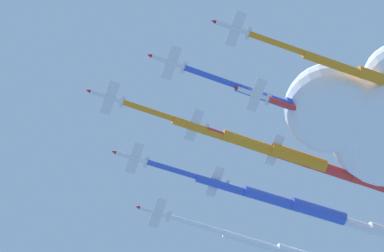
{
  "coord_description": "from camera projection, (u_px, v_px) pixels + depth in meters",
  "views": [
    {
      "loc": [
        -21.73,
        -95.17,
        35.52
      ],
      "look_at": [
        0.0,
        0.0,
        199.21
      ],
      "focal_mm": 70.73,
      "sensor_mm": 36.0,
      "label": 1
    }
  ],
  "objects": [
    {
      "name": "jet_starboard_inner",
      "position": [
        273.0,
        199.0,
        201.61
      ],
      "size": [
        65.81,
        13.22,
        4.3
      ],
      "color": "silver"
    },
    {
      "name": "jet_trail_port",
      "position": [
        351.0,
        223.0,
        206.67
      ],
      "size": [
        67.62,
        14.27,
        4.43
      ],
      "color": "silver"
    },
    {
      "name": "jet_port_mid",
      "position": [
        332.0,
        170.0,
        198.44
      ],
      "size": [
        66.05,
        14.38,
        4.32
      ],
      "color": "silver"
    },
    {
      "name": "jet_lead",
      "position": [
        252.0,
        144.0,
        194.41
      ],
      "size": [
        65.11,
        14.21,
        4.44
      ],
      "color": "silver"
    },
    {
      "name": "jet_port_inner",
      "position": [
        314.0,
        112.0,
        190.67
      ],
      "size": [
        65.5,
        14.6,
        4.39
      ],
      "color": "silver"
    }
  ]
}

